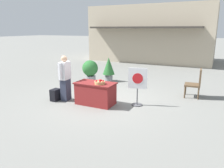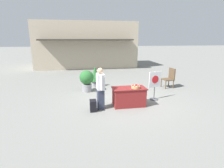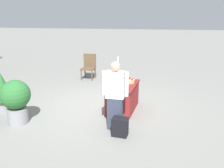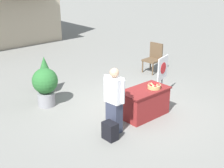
{
  "view_description": "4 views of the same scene",
  "coord_description": "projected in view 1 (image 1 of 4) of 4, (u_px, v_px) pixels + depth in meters",
  "views": [
    {
      "loc": [
        3.56,
        -6.68,
        2.49
      ],
      "look_at": [
        0.57,
        -0.56,
        0.76
      ],
      "focal_mm": 35.0,
      "sensor_mm": 36.0,
      "label": 1
    },
    {
      "loc": [
        -1.88,
        -7.07,
        2.63
      ],
      "look_at": [
        -0.62,
        0.0,
        0.78
      ],
      "focal_mm": 28.0,
      "sensor_mm": 36.0,
      "label": 2
    },
    {
      "loc": [
        -5.71,
        -2.0,
        2.46
      ],
      "look_at": [
        -0.4,
        -0.39,
        0.84
      ],
      "focal_mm": 35.0,
      "sensor_mm": 36.0,
      "label": 3
    },
    {
      "loc": [
        -5.62,
        -5.61,
        3.75
      ],
      "look_at": [
        -0.61,
        0.02,
        0.87
      ],
      "focal_mm": 50.0,
      "sensor_mm": 36.0,
      "label": 4
    }
  ],
  "objects": [
    {
      "name": "ground_plane",
      "position": [
        105.0,
        99.0,
        7.95
      ],
      "size": [
        120.0,
        120.0,
        0.0
      ],
      "primitive_type": "plane",
      "color": "slate"
    },
    {
      "name": "storefront_building",
      "position": [
        152.0,
        34.0,
        17.16
      ],
      "size": [
        9.15,
        5.12,
        4.15
      ],
      "color": "#B7A88E",
      "rests_on": "ground_plane"
    },
    {
      "name": "display_table",
      "position": [
        95.0,
        93.0,
        7.34
      ],
      "size": [
        1.33,
        0.72,
        0.75
      ],
      "color": "maroon",
      "rests_on": "ground_plane"
    },
    {
      "name": "apple_basket",
      "position": [
        100.0,
        82.0,
        7.04
      ],
      "size": [
        0.34,
        0.34,
        0.16
      ],
      "color": "tan",
      "rests_on": "display_table"
    },
    {
      "name": "person_visitor",
      "position": [
        65.0,
        78.0,
        7.64
      ],
      "size": [
        0.3,
        0.61,
        1.6
      ],
      "rotation": [
        0.0,
        0.0,
        0.09
      ],
      "color": "#33384C",
      "rests_on": "ground_plane"
    },
    {
      "name": "backpack",
      "position": [
        55.0,
        95.0,
        7.74
      ],
      "size": [
        0.24,
        0.34,
        0.42
      ],
      "color": "black",
      "rests_on": "ground_plane"
    },
    {
      "name": "poster_board",
      "position": [
        137.0,
        85.0,
        7.15
      ],
      "size": [
        0.6,
        0.36,
        1.26
      ],
      "rotation": [
        0.0,
        0.0,
        -1.32
      ],
      "color": "#4C4C51",
      "rests_on": "ground_plane"
    },
    {
      "name": "patio_chair",
      "position": [
        196.0,
        82.0,
        8.02
      ],
      "size": [
        0.59,
        0.59,
        1.08
      ],
      "rotation": [
        0.0,
        0.0,
        3.21
      ],
      "color": "brown",
      "rests_on": "ground_plane"
    },
    {
      "name": "potted_plant_far_left",
      "position": [
        109.0,
        68.0,
        10.49
      ],
      "size": [
        0.58,
        0.58,
        1.16
      ],
      "color": "gray",
      "rests_on": "ground_plane"
    },
    {
      "name": "potted_plant_far_right",
      "position": [
        90.0,
        71.0,
        9.94
      ],
      "size": [
        0.72,
        0.72,
        1.11
      ],
      "color": "gray",
      "rests_on": "ground_plane"
    }
  ]
}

